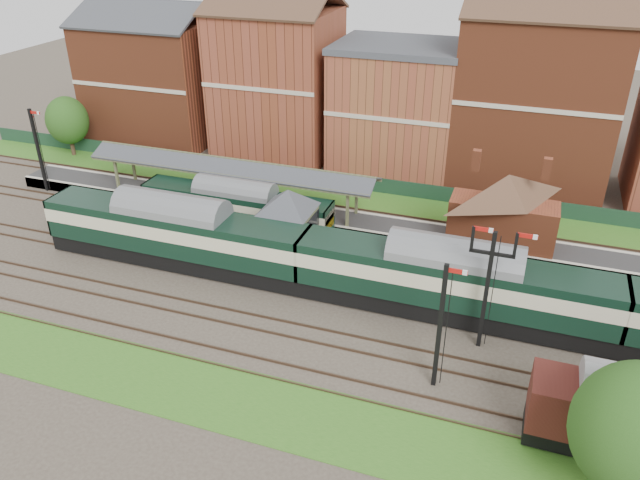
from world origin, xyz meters
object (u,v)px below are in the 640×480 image
(semaphore_bracket, at_px, (488,283))
(goods_van_a, at_px, (598,413))
(platform_railcar, at_px, (236,207))
(signal_box, at_px, (289,224))
(dmu_train, at_px, (452,281))

(semaphore_bracket, relative_size, goods_van_a, 1.24)
(platform_railcar, xyz_separation_m, goods_van_a, (27.33, -15.50, 0.04))
(signal_box, distance_m, goods_van_a, 24.60)
(signal_box, distance_m, semaphore_bracket, 16.16)
(dmu_train, distance_m, platform_railcar, 19.84)
(dmu_train, bearing_deg, goods_van_a, -46.32)
(semaphore_bracket, bearing_deg, dmu_train, 132.89)
(platform_railcar, distance_m, goods_van_a, 31.42)
(semaphore_bracket, distance_m, dmu_train, 3.89)
(dmu_train, xyz_separation_m, platform_railcar, (-18.74, 6.50, -0.53))
(dmu_train, distance_m, goods_van_a, 12.45)
(semaphore_bracket, bearing_deg, goods_van_a, -46.02)
(goods_van_a, bearing_deg, platform_railcar, 150.44)
(semaphore_bracket, xyz_separation_m, platform_railcar, (-21.06, 9.00, -2.41))
(semaphore_bracket, xyz_separation_m, goods_van_a, (6.27, -6.50, -2.37))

